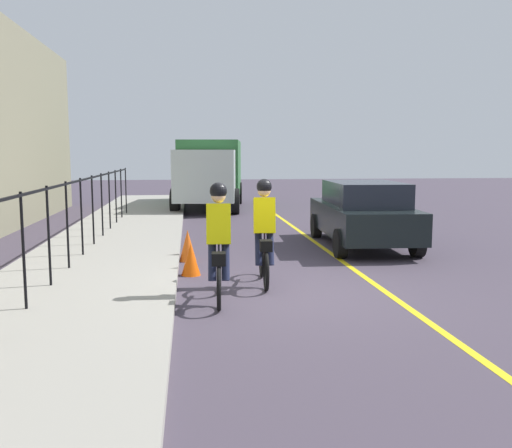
{
  "coord_description": "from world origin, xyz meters",
  "views": [
    {
      "loc": [
        -8.85,
        1.56,
        2.25
      ],
      "look_at": [
        1.04,
        0.39,
        1.0
      ],
      "focal_mm": 39.47,
      "sensor_mm": 36.0,
      "label": 1
    }
  ],
  "objects_px": {
    "patrol_sedan": "(363,213)",
    "traffic_cone_far": "(191,260)",
    "traffic_cone_near": "(188,246)",
    "cyclist_lead": "(264,233)",
    "cyclist_follow": "(219,243)",
    "box_truck_background": "(210,170)"
  },
  "relations": [
    {
      "from": "patrol_sedan",
      "to": "traffic_cone_far",
      "type": "relative_size",
      "value": 7.54
    },
    {
      "from": "traffic_cone_near",
      "to": "cyclist_lead",
      "type": "bearing_deg",
      "value": -150.46
    },
    {
      "from": "cyclist_lead",
      "to": "cyclist_follow",
      "type": "xyz_separation_m",
      "value": [
        -1.07,
        0.83,
        0.0
      ]
    },
    {
      "from": "patrol_sedan",
      "to": "box_truck_background",
      "type": "height_order",
      "value": "box_truck_background"
    },
    {
      "from": "box_truck_background",
      "to": "cyclist_follow",
      "type": "bearing_deg",
      "value": 4.83
    },
    {
      "from": "traffic_cone_near",
      "to": "traffic_cone_far",
      "type": "height_order",
      "value": "traffic_cone_near"
    },
    {
      "from": "cyclist_lead",
      "to": "patrol_sedan",
      "type": "distance_m",
      "value": 4.69
    },
    {
      "from": "cyclist_follow",
      "to": "box_truck_background",
      "type": "bearing_deg",
      "value": 1.65
    },
    {
      "from": "patrol_sedan",
      "to": "box_truck_background",
      "type": "bearing_deg",
      "value": 20.48
    },
    {
      "from": "box_truck_background",
      "to": "traffic_cone_far",
      "type": "distance_m",
      "value": 13.16
    },
    {
      "from": "cyclist_lead",
      "to": "patrol_sedan",
      "type": "height_order",
      "value": "cyclist_lead"
    },
    {
      "from": "cyclist_follow",
      "to": "cyclist_lead",
      "type": "bearing_deg",
      "value": -34.46
    },
    {
      "from": "cyclist_follow",
      "to": "traffic_cone_near",
      "type": "bearing_deg",
      "value": 11.34
    },
    {
      "from": "box_truck_background",
      "to": "traffic_cone_near",
      "type": "height_order",
      "value": "box_truck_background"
    },
    {
      "from": "cyclist_lead",
      "to": "patrol_sedan",
      "type": "xyz_separation_m",
      "value": [
        3.69,
        -2.89,
        -0.09
      ]
    },
    {
      "from": "traffic_cone_far",
      "to": "traffic_cone_near",
      "type": "bearing_deg",
      "value": 2.41
    },
    {
      "from": "cyclist_follow",
      "to": "traffic_cone_far",
      "type": "bearing_deg",
      "value": 15.19
    },
    {
      "from": "cyclist_follow",
      "to": "box_truck_background",
      "type": "height_order",
      "value": "box_truck_background"
    },
    {
      "from": "traffic_cone_far",
      "to": "cyclist_lead",
      "type": "bearing_deg",
      "value": -126.37
    },
    {
      "from": "box_truck_background",
      "to": "traffic_cone_near",
      "type": "relative_size",
      "value": 10.45
    },
    {
      "from": "traffic_cone_near",
      "to": "traffic_cone_far",
      "type": "xyz_separation_m",
      "value": [
        -1.39,
        -0.06,
        -0.03
      ]
    },
    {
      "from": "cyclist_lead",
      "to": "patrol_sedan",
      "type": "relative_size",
      "value": 0.41
    }
  ]
}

